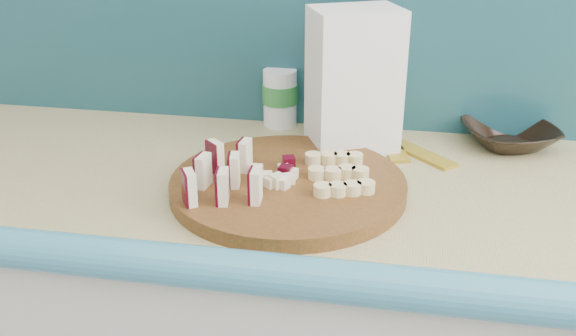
% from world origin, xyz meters
% --- Properties ---
extents(backsplash, '(2.20, 0.02, 0.50)m').
position_xyz_m(backsplash, '(0.10, 1.79, 1.16)').
color(backsplash, teal).
rests_on(backsplash, kitchen_counter).
extents(cutting_board, '(0.48, 0.48, 0.02)m').
position_xyz_m(cutting_board, '(-0.15, 1.45, 0.92)').
color(cutting_board, '#47280F').
rests_on(cutting_board, kitchen_counter).
extents(apple_wedges, '(0.12, 0.17, 0.05)m').
position_xyz_m(apple_wedges, '(-0.25, 1.39, 0.96)').
color(apple_wedges, '#F9EBC7').
rests_on(apple_wedges, cutting_board).
extents(apple_chunks, '(0.06, 0.07, 0.02)m').
position_xyz_m(apple_chunks, '(-0.18, 1.44, 0.94)').
color(apple_chunks, beige).
rests_on(apple_chunks, cutting_board).
extents(banana_slices, '(0.13, 0.16, 0.02)m').
position_xyz_m(banana_slices, '(-0.07, 1.47, 0.94)').
color(banana_slices, beige).
rests_on(banana_slices, cutting_board).
extents(brown_bowl, '(0.23, 0.23, 0.04)m').
position_xyz_m(brown_bowl, '(0.24, 1.73, 0.93)').
color(brown_bowl, black).
rests_on(brown_bowl, kitchen_counter).
extents(flour_bag, '(0.19, 0.17, 0.27)m').
position_xyz_m(flour_bag, '(-0.06, 1.65, 1.05)').
color(flour_bag, white).
rests_on(flour_bag, kitchen_counter).
extents(canister, '(0.07, 0.07, 0.12)m').
position_xyz_m(canister, '(-0.22, 1.76, 0.97)').
color(canister, white).
rests_on(canister, kitchen_counter).
extents(banana_peel, '(0.24, 0.19, 0.01)m').
position_xyz_m(banana_peel, '(0.01, 1.66, 0.91)').
color(banana_peel, gold).
rests_on(banana_peel, kitchen_counter).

